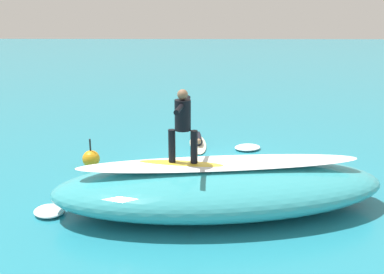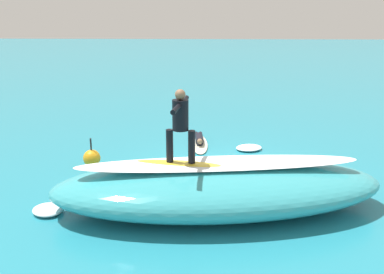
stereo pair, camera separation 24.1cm
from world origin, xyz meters
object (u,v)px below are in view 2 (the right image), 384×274
(surfboard_paddling, at_px, (199,144))
(surfer_paddling, at_px, (199,138))
(surfboard_riding, at_px, (181,164))
(buoy_marker, at_px, (92,158))
(surfer_riding, at_px, (180,121))

(surfboard_paddling, distance_m, surfer_paddling, 0.21)
(surfboard_riding, distance_m, surfboard_paddling, 5.35)
(buoy_marker, bearing_deg, surfer_paddling, -143.05)
(surfer_paddling, distance_m, buoy_marker, 4.02)
(surfer_riding, relative_size, surfer_paddling, 1.05)
(surfboard_riding, height_order, surfboard_paddling, surfboard_riding)
(surfboard_riding, bearing_deg, surfboard_paddling, -86.07)
(surfer_riding, distance_m, buoy_marker, 4.56)
(surfer_riding, bearing_deg, buoy_marker, -37.92)
(surfer_riding, bearing_deg, surfboard_riding, -68.53)
(surfboard_riding, relative_size, buoy_marker, 2.51)
(surfer_riding, height_order, surfer_paddling, surfer_riding)
(surfer_riding, distance_m, surfer_paddling, 5.72)
(buoy_marker, bearing_deg, surfboard_paddling, -144.51)
(surfboard_paddling, xyz_separation_m, buoy_marker, (3.22, 2.29, 0.22))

